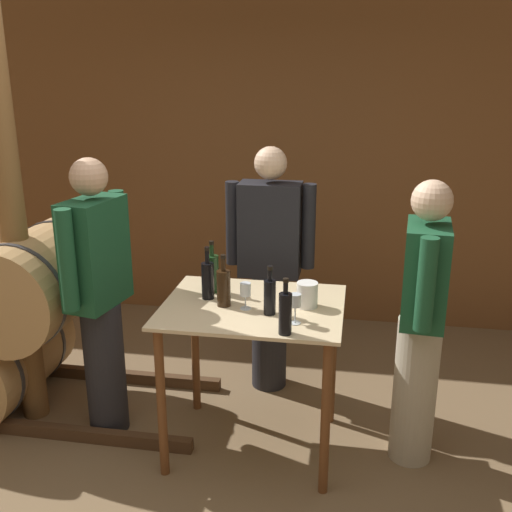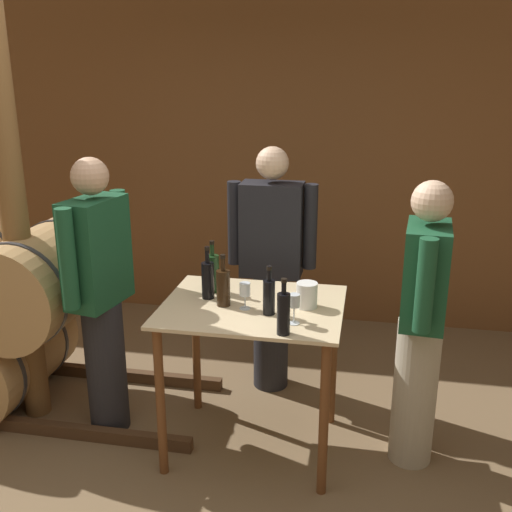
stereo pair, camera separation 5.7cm
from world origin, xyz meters
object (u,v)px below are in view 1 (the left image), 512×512
Objects in this scene: wine_glass_near_center at (295,302)px; ice_bucket at (307,295)px; wine_glass_near_left at (245,291)px; person_visitor_with_scarf at (421,320)px; wine_bottle_right at (270,296)px; wine_bottle_center at (224,287)px; wine_bottle_left at (208,279)px; person_visitor_bearded at (99,294)px; wine_bottle_far_left at (212,272)px; wine_bottle_far_right at (285,312)px; person_host at (270,266)px; wooden_post at (11,210)px.

ice_bucket is at bearing 80.48° from wine_glass_near_center.
wine_glass_near_left is 0.96m from person_visitor_with_scarf.
wine_glass_near_center is at bearing -34.10° from wine_bottle_right.
wine_bottle_center is 1.82× the size of wine_glass_near_center.
wine_bottle_left reaches higher than wine_bottle_right.
ice_bucket is (0.45, 0.06, -0.04)m from wine_bottle_center.
person_visitor_bearded is (-0.88, 0.09, -0.12)m from wine_glass_near_left.
person_visitor_with_scarf is at bearing 21.97° from wine_glass_near_center.
wine_bottle_left is 0.19× the size of person_visitor_with_scarf.
wine_bottle_far_left is 0.11m from wine_bottle_left.
ice_bucket is at bearing 78.55° from wine_bottle_far_right.
person_host reaches higher than wine_bottle_far_right.
person_visitor_with_scarf is (0.65, 0.26, -0.17)m from wine_glass_near_center.
wine_bottle_center is 2.10× the size of ice_bucket.
wine_bottle_left is 1.89× the size of wine_glass_near_center.
wooden_post reaches higher than wine_bottle_center.
wine_bottle_center is 0.27m from wine_bottle_right.
wooden_post is at bearing 173.68° from wine_glass_near_left.
wine_glass_near_left is 0.32m from wine_glass_near_center.
wine_bottle_far_left is 0.18× the size of person_host.
wine_glass_near_center is at bearing -158.03° from person_visitor_with_scarf.
wooden_post is 0.71m from person_visitor_bearded.
person_host is at bearing 98.56° from wine_bottle_right.
person_visitor_with_scarf is (2.35, -0.04, -0.50)m from wooden_post.
wine_bottle_left is (1.18, -0.04, -0.34)m from wooden_post.
wine_glass_near_center is (1.70, -0.30, -0.33)m from wooden_post.
person_visitor_bearded reaches higher than wine_bottle_left.
wine_glass_near_center is (0.41, -0.17, 0.01)m from wine_bottle_center.
ice_bucket is (0.04, 0.23, -0.05)m from wine_glass_near_center.
wine_glass_near_center is at bearing -10.01° from wooden_post.
wine_bottle_left is 0.26m from wine_glass_near_left.
wine_bottle_left is 0.18× the size of person_visitor_bearded.
wooden_post is 9.36× the size of wine_bottle_far_right.
wine_bottle_right is 0.83m from person_visitor_with_scarf.
wine_bottle_center is at bearing -4.91° from person_visitor_bearded.
wine_bottle_left is 1.05× the size of wine_bottle_far_right.
person_host reaches higher than wine_glass_near_left.
person_visitor_bearded is at bearing -177.88° from wine_bottle_left.
person_visitor_with_scarf is (0.61, 0.03, -0.12)m from ice_bucket.
person_visitor_with_scarf is at bearing 2.76° from ice_bucket.
wine_glass_near_center is at bearing 75.19° from wine_bottle_far_right.
person_visitor_with_scarf is 1.82m from person_visitor_bearded.
wine_glass_near_left is at bearing -43.08° from wine_bottle_far_left.
wine_bottle_left is 0.18× the size of person_host.
wine_glass_near_left is at bearing -11.92° from wine_bottle_center.
person_visitor_with_scarf is at bearing 5.00° from wine_bottle_center.
wooden_post is 1.68× the size of person_visitor_with_scarf.
wine_glass_near_center is at bearing -26.78° from wine_glass_near_left.
wine_bottle_center is 0.13m from wine_glass_near_left.
wine_bottle_far_right reaches higher than wine_glass_near_center.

